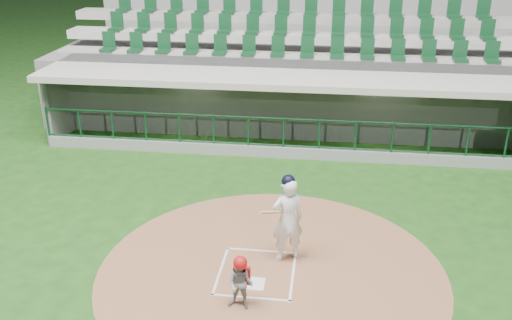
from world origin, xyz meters
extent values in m
plane|color=#194112|center=(0.00, 0.00, 0.00)|extent=(120.00, 120.00, 0.00)
cylinder|color=brown|center=(0.30, -0.20, 0.01)|extent=(7.20, 7.20, 0.01)
cube|color=white|center=(0.00, -0.70, 0.02)|extent=(0.43, 0.43, 0.02)
cube|color=silver|center=(-0.75, -0.30, 0.02)|extent=(0.05, 1.80, 0.01)
cube|color=white|center=(0.75, -0.30, 0.02)|extent=(0.05, 1.80, 0.01)
cube|color=silver|center=(0.00, 0.55, 0.02)|extent=(1.55, 0.05, 0.01)
cube|color=white|center=(0.00, -1.15, 0.02)|extent=(1.55, 0.05, 0.01)
cube|color=slate|center=(0.00, 7.50, -0.55)|extent=(15.00, 3.00, 0.10)
cube|color=slate|center=(0.00, 9.10, 0.85)|extent=(15.00, 0.20, 2.70)
cube|color=#BCB5A6|center=(0.00, 8.98, 1.10)|extent=(13.50, 0.04, 0.90)
cube|color=slate|center=(-7.50, 7.50, 0.85)|extent=(0.20, 3.00, 2.70)
cube|color=#A9A499|center=(0.00, 7.25, 2.30)|extent=(15.40, 3.50, 0.20)
cube|color=gray|center=(0.00, 5.95, 0.15)|extent=(15.00, 0.15, 0.40)
cube|color=black|center=(0.00, 5.95, 1.73)|extent=(15.00, 0.01, 0.95)
cube|color=brown|center=(0.00, 8.55, -0.28)|extent=(12.75, 0.40, 0.45)
cube|color=white|center=(-3.00, 7.50, 2.17)|extent=(1.30, 0.35, 0.04)
cube|color=white|center=(3.00, 7.50, 2.17)|extent=(1.30, 0.35, 0.04)
imported|color=#A11811|center=(-3.86, 8.34, 0.43)|extent=(1.28, 0.85, 1.85)
imported|color=maroon|center=(-2.87, 8.49, 0.34)|extent=(1.06, 0.69, 1.67)
imported|color=maroon|center=(2.26, 8.20, 0.41)|extent=(1.02, 0.82, 1.82)
imported|color=#A21E11|center=(4.08, 8.48, 0.31)|extent=(1.58, 1.03, 1.63)
cube|color=slate|center=(0.00, 10.75, 1.15)|extent=(17.00, 6.50, 2.50)
cube|color=gray|center=(0.00, 9.25, 2.30)|extent=(16.60, 0.95, 0.30)
cube|color=#A6A196|center=(0.00, 10.20, 2.85)|extent=(16.60, 0.95, 0.30)
cube|color=gray|center=(0.00, 11.15, 3.40)|extent=(16.60, 0.95, 0.30)
cube|color=slate|center=(0.00, 14.10, 2.53)|extent=(17.00, 0.25, 5.05)
imported|color=white|center=(0.57, 0.33, 0.95)|extent=(0.81, 0.68, 1.89)
sphere|color=black|center=(0.57, 0.33, 1.84)|extent=(0.28, 0.28, 0.28)
cylinder|color=tan|center=(0.32, 0.08, 1.25)|extent=(0.58, 0.79, 0.39)
imported|color=gray|center=(-0.14, -1.46, 0.53)|extent=(0.55, 0.46, 1.03)
sphere|color=#B01213|center=(-0.14, -1.46, 0.99)|extent=(0.26, 0.26, 0.26)
cube|color=maroon|center=(-0.14, -1.31, 0.62)|extent=(0.32, 0.10, 0.35)
camera|label=1|loc=(1.28, -10.11, 6.73)|focal=40.00mm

